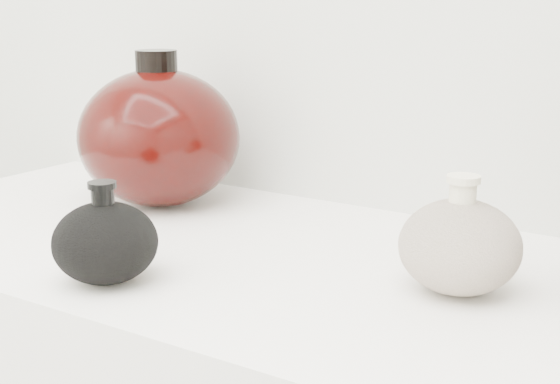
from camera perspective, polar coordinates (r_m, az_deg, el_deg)
The scene contains 3 objects.
black_gourd_vase at distance 0.83m, azimuth -12.66°, elevation -3.57°, with size 0.13×0.13×0.11m.
cream_gourd_vase at distance 0.81m, azimuth 13.01°, elevation -3.83°, with size 0.13×0.13×0.12m.
left_round_pot at distance 1.12m, azimuth -8.83°, elevation 4.01°, with size 0.27×0.27×0.22m.
Camera 1 is at (0.47, 0.23, 1.19)m, focal length 50.00 mm.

